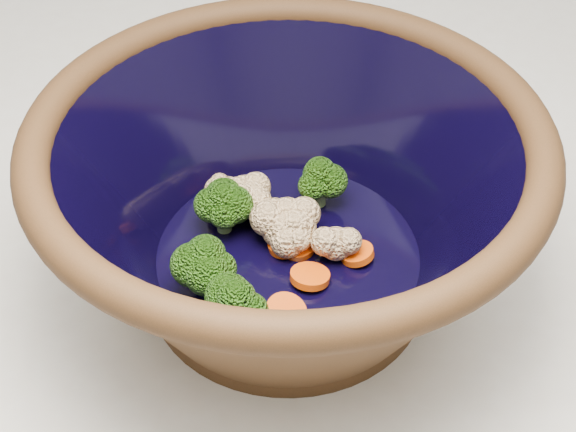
% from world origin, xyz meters
% --- Properties ---
extents(mixing_bowl, '(0.44, 0.44, 0.16)m').
position_xyz_m(mixing_bowl, '(-0.06, 0.05, 0.99)').
color(mixing_bowl, black).
rests_on(mixing_bowl, counter).
extents(vegetable_pile, '(0.14, 0.19, 0.05)m').
position_xyz_m(vegetable_pile, '(-0.09, 0.05, 0.96)').
color(vegetable_pile, '#608442').
rests_on(vegetable_pile, mixing_bowl).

